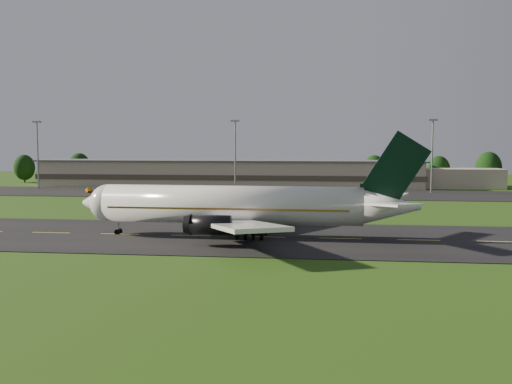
# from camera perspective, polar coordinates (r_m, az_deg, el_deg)

# --- Properties ---
(ground) EXTENTS (360.00, 360.00, 0.00)m
(ground) POSITION_cam_1_polar(r_m,az_deg,el_deg) (88.72, -13.45, -4.17)
(ground) COLOR #1D4511
(ground) RESTS_ON ground
(taxiway) EXTENTS (220.00, 30.00, 0.10)m
(taxiway) POSITION_cam_1_polar(r_m,az_deg,el_deg) (88.71, -13.45, -4.14)
(taxiway) COLOR black
(taxiway) RESTS_ON ground
(apron) EXTENTS (260.00, 30.00, 0.10)m
(apron) POSITION_cam_1_polar(r_m,az_deg,el_deg) (157.71, -4.33, -0.09)
(apron) COLOR black
(apron) RESTS_ON ground
(airliner) EXTENTS (51.26, 42.18, 15.57)m
(airliner) POSITION_cam_1_polar(r_m,az_deg,el_deg) (83.55, -1.86, -1.37)
(airliner) COLOR white
(airliner) RESTS_ON ground
(terminal) EXTENTS (145.00, 16.00, 8.40)m
(terminal) POSITION_cam_1_polar(r_m,az_deg,el_deg) (180.18, -0.84, 1.81)
(terminal) COLOR tan
(terminal) RESTS_ON ground
(light_mast_west) EXTENTS (2.40, 1.20, 20.35)m
(light_mast_west) POSITION_cam_1_polar(r_m,az_deg,el_deg) (183.34, -21.01, 4.27)
(light_mast_west) COLOR gray
(light_mast_west) RESTS_ON ground
(light_mast_centre) EXTENTS (2.40, 1.20, 20.35)m
(light_mast_centre) POSITION_cam_1_polar(r_m,az_deg,el_deg) (164.11, -2.10, 4.55)
(light_mast_centre) COLOR gray
(light_mast_centre) RESTS_ON ground
(light_mast_east) EXTENTS (2.40, 1.20, 20.35)m
(light_mast_east) POSITION_cam_1_polar(r_m,az_deg,el_deg) (164.71, 17.22, 4.34)
(light_mast_east) COLOR gray
(light_mast_east) RESTS_ON ground
(tree_line) EXTENTS (194.26, 9.52, 11.02)m
(tree_line) POSITION_cam_1_polar(r_m,az_deg,el_deg) (188.38, 6.72, 2.31)
(tree_line) COLOR black
(tree_line) RESTS_ON ground
(service_vehicle_a) EXTENTS (3.45, 4.12, 1.33)m
(service_vehicle_a) POSITION_cam_1_polar(r_m,az_deg,el_deg) (164.80, -16.37, 0.19)
(service_vehicle_a) COLOR orange
(service_vehicle_a) RESTS_ON apron
(service_vehicle_b) EXTENTS (3.85, 1.96, 1.21)m
(service_vehicle_b) POSITION_cam_1_polar(r_m,az_deg,el_deg) (160.25, -8.99, 0.18)
(service_vehicle_b) COLOR #A51E0B
(service_vehicle_b) RESTS_ON apron
(service_vehicle_c) EXTENTS (2.25, 4.62, 1.26)m
(service_vehicle_c) POSITION_cam_1_polar(r_m,az_deg,el_deg) (152.54, -1.70, 0.01)
(service_vehicle_c) COLOR silver
(service_vehicle_c) RESTS_ON apron
(service_vehicle_d) EXTENTS (4.05, 4.62, 1.28)m
(service_vehicle_d) POSITION_cam_1_polar(r_m,az_deg,el_deg) (157.62, 8.98, 0.11)
(service_vehicle_d) COLOR yellow
(service_vehicle_d) RESTS_ON apron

